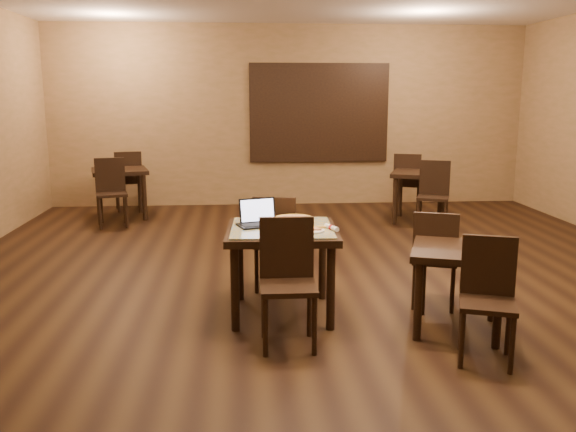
{
  "coord_description": "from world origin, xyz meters",
  "views": [
    {
      "loc": [
        -0.81,
        -5.34,
        1.86
      ],
      "look_at": [
        -0.43,
        -0.32,
        0.85
      ],
      "focal_mm": 38.0,
      "sensor_mm": 36.0,
      "label": 1
    }
  ],
  "objects": [
    {
      "name": "chair_main_far",
      "position": [
        -0.5,
        0.27,
        0.52
      ],
      "size": [
        0.48,
        0.48,
        0.93
      ],
      "rotation": [
        0.0,
        0.0,
        2.94
      ],
      "color": "black",
      "rests_on": "ground"
    },
    {
      "name": "plate",
      "position": [
        -0.26,
        -0.53,
        0.77
      ],
      "size": [
        0.24,
        0.24,
        0.01
      ],
      "primitive_type": "cylinder",
      "color": "white",
      "rests_on": "tiled_table"
    },
    {
      "name": "other_table_b_chair_far",
      "position": [
        -2.64,
        4.57,
        0.55
      ],
      "size": [
        0.51,
        0.51,
        0.97
      ],
      "rotation": [
        0.0,
        0.0,
        3.39
      ],
      "color": "black",
      "rests_on": "ground"
    },
    {
      "name": "pizza_whole",
      "position": [
        -0.36,
        -0.11,
        0.78
      ],
      "size": [
        0.36,
        0.36,
        0.03
      ],
      "color": "beige",
      "rests_on": "pizza_pan"
    },
    {
      "name": "chair_main_near",
      "position": [
        -0.48,
        -0.97,
        0.54
      ],
      "size": [
        0.41,
        0.41,
        0.95
      ],
      "rotation": [
        0.0,
        0.0,
        -0.01
      ],
      "color": "black",
      "rests_on": "ground"
    },
    {
      "name": "other_table_b_chair_near",
      "position": [
        -2.68,
        3.43,
        0.55
      ],
      "size": [
        0.51,
        0.51,
        0.97
      ],
      "rotation": [
        0.0,
        0.0,
        0.25
      ],
      "color": "black",
      "rests_on": "ground"
    },
    {
      "name": "laptop",
      "position": [
        -0.68,
        -0.25,
        0.82
      ],
      "size": [
        0.38,
        0.34,
        0.22
      ],
      "rotation": [
        0.0,
        0.0,
        0.31
      ],
      "color": "black",
      "rests_on": "tiled_table"
    },
    {
      "name": "other_table_b",
      "position": [
        -2.66,
        4.0,
        0.62
      ],
      "size": [
        0.97,
        0.97,
        0.75
      ],
      "rotation": [
        0.0,
        0.0,
        0.25
      ],
      "color": "black",
      "rests_on": "ground"
    },
    {
      "name": "other_table_c_chair_far",
      "position": [
        0.86,
        -0.33,
        0.49
      ],
      "size": [
        0.48,
        0.48,
        0.88
      ],
      "rotation": [
        0.0,
        0.0,
        2.8
      ],
      "color": "black",
      "rests_on": "ground"
    },
    {
      "name": "spatula",
      "position": [
        -0.34,
        -0.13,
        0.79
      ],
      "size": [
        0.19,
        0.28,
        0.01
      ],
      "primitive_type": "cube",
      "rotation": [
        0.0,
        0.0,
        0.36
      ],
      "color": "silver",
      "rests_on": "pizza_whole"
    },
    {
      "name": "other_table_a_chair_near",
      "position": [
        1.83,
        2.8,
        0.54
      ],
      "size": [
        0.54,
        0.54,
        0.96
      ],
      "rotation": [
        0.0,
        0.0,
        -0.37
      ],
      "color": "black",
      "rests_on": "ground"
    },
    {
      "name": "pizza_pan",
      "position": [
        -0.36,
        -0.11,
        0.77
      ],
      "size": [
        0.37,
        0.37,
        0.01
      ],
      "primitive_type": "cylinder",
      "color": "silver",
      "rests_on": "tiled_table"
    },
    {
      "name": "other_table_a",
      "position": [
        1.8,
        3.37,
        0.62
      ],
      "size": [
        1.02,
        1.02,
        0.74
      ],
      "rotation": [
        0.0,
        0.0,
        -0.37
      ],
      "color": "black",
      "rests_on": "ground"
    },
    {
      "name": "other_table_c_chair_near",
      "position": [
        0.91,
        -1.35,
        0.49
      ],
      "size": [
        0.48,
        0.48,
        0.88
      ],
      "rotation": [
        0.0,
        0.0,
        -0.34
      ],
      "color": "black",
      "rests_on": "ground"
    },
    {
      "name": "tiled_table",
      "position": [
        -0.48,
        -0.35,
        0.66
      ],
      "size": [
        0.96,
        0.96,
        0.76
      ],
      "rotation": [
        0.0,
        0.0,
        -0.05
      ],
      "color": "black",
      "rests_on": "ground"
    },
    {
      "name": "pizza_slice",
      "position": [
        -0.26,
        -0.53,
        0.79
      ],
      "size": [
        0.21,
        0.21,
        0.02
      ],
      "primitive_type": null,
      "rotation": [
        0.0,
        0.0,
        0.1
      ],
      "color": "beige",
      "rests_on": "plate"
    },
    {
      "name": "napkin_roll",
      "position": [
        -0.08,
        -0.49,
        0.78
      ],
      "size": [
        0.1,
        0.18,
        0.04
      ],
      "rotation": [
        0.0,
        0.0,
        0.4
      ],
      "color": "white",
      "rests_on": "tiled_table"
    },
    {
      "name": "other_table_a_chair_far",
      "position": [
        1.77,
        3.93,
        0.54
      ],
      "size": [
        0.54,
        0.54,
        0.96
      ],
      "rotation": [
        0.0,
        0.0,
        2.77
      ],
      "color": "black",
      "rests_on": "ground"
    },
    {
      "name": "wall_back",
      "position": [
        0.0,
        5.0,
        1.5
      ],
      "size": [
        8.0,
        0.02,
        3.0
      ],
      "primitive_type": "cube",
      "color": "#96704C",
      "rests_on": "ground"
    },
    {
      "name": "ground",
      "position": [
        0.0,
        0.0,
        0.0
      ],
      "size": [
        10.0,
        10.0,
        0.0
      ],
      "primitive_type": "plane",
      "color": "black",
      "rests_on": "ground"
    },
    {
      "name": "other_table_c",
      "position": [
        0.88,
        -0.84,
        0.56
      ],
      "size": [
        0.92,
        0.92,
        0.68
      ],
      "rotation": [
        0.0,
        0.0,
        -0.34
      ],
      "color": "black",
      "rests_on": "ground"
    },
    {
      "name": "mural",
      "position": [
        0.5,
        4.96,
        1.55
      ],
      "size": [
        2.34,
        0.05,
        1.64
      ],
      "color": "teal",
      "rests_on": "wall_back"
    }
  ]
}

